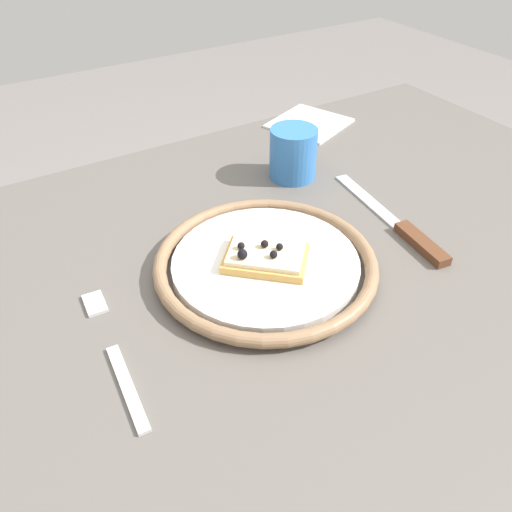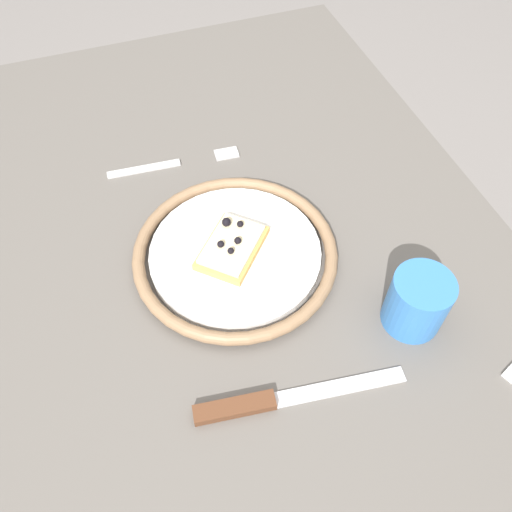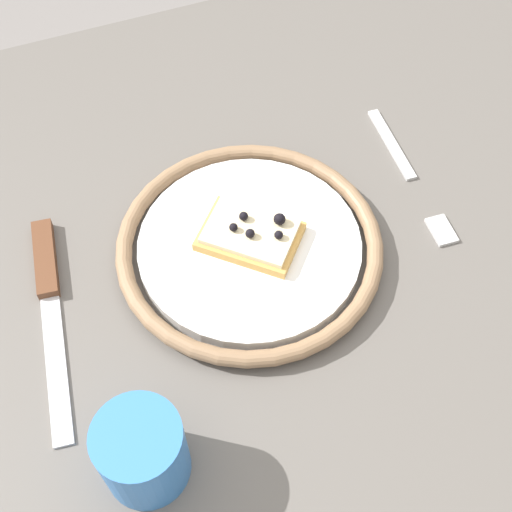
{
  "view_description": "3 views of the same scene",
  "coord_description": "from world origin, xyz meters",
  "px_view_note": "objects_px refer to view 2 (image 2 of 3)",
  "views": [
    {
      "loc": [
        -0.28,
        -0.39,
        1.12
      ],
      "look_at": [
        -0.03,
        0.02,
        0.74
      ],
      "focal_mm": 36.51,
      "sensor_mm": 36.0,
      "label": 1
    },
    {
      "loc": [
        0.37,
        -0.09,
        1.28
      ],
      "look_at": [
        0.01,
        0.04,
        0.75
      ],
      "focal_mm": 36.67,
      "sensor_mm": 36.0,
      "label": 2
    },
    {
      "loc": [
        0.12,
        0.38,
        1.28
      ],
      "look_at": [
        -0.02,
        0.04,
        0.74
      ],
      "focal_mm": 47.27,
      "sensor_mm": 36.0,
      "label": 3
    }
  ],
  "objects_px": {
    "plate": "(235,253)",
    "fork": "(175,163)",
    "dining_table": "(230,307)",
    "cup": "(417,302)",
    "pizza_slice_near": "(232,246)",
    "knife": "(264,402)"
  },
  "relations": [
    {
      "from": "knife",
      "to": "fork",
      "type": "relative_size",
      "value": 1.19
    },
    {
      "from": "plate",
      "to": "knife",
      "type": "height_order",
      "value": "plate"
    },
    {
      "from": "pizza_slice_near",
      "to": "knife",
      "type": "bearing_deg",
      "value": -8.11
    },
    {
      "from": "pizza_slice_near",
      "to": "cup",
      "type": "bearing_deg",
      "value": 47.6
    },
    {
      "from": "cup",
      "to": "pizza_slice_near",
      "type": "bearing_deg",
      "value": -132.4
    },
    {
      "from": "knife",
      "to": "plate",
      "type": "bearing_deg",
      "value": 170.81
    },
    {
      "from": "pizza_slice_near",
      "to": "cup",
      "type": "xyz_separation_m",
      "value": [
        0.16,
        0.18,
        0.01
      ]
    },
    {
      "from": "knife",
      "to": "cup",
      "type": "relative_size",
      "value": 3.11
    },
    {
      "from": "dining_table",
      "to": "cup",
      "type": "relative_size",
      "value": 14.89
    },
    {
      "from": "pizza_slice_near",
      "to": "cup",
      "type": "height_order",
      "value": "cup"
    },
    {
      "from": "pizza_slice_near",
      "to": "cup",
      "type": "distance_m",
      "value": 0.24
    },
    {
      "from": "plate",
      "to": "cup",
      "type": "height_order",
      "value": "cup"
    },
    {
      "from": "dining_table",
      "to": "pizza_slice_near",
      "type": "bearing_deg",
      "value": 146.06
    },
    {
      "from": "plate",
      "to": "fork",
      "type": "height_order",
      "value": "plate"
    },
    {
      "from": "plate",
      "to": "cup",
      "type": "relative_size",
      "value": 3.46
    },
    {
      "from": "dining_table",
      "to": "plate",
      "type": "height_order",
      "value": "plate"
    },
    {
      "from": "pizza_slice_near",
      "to": "dining_table",
      "type": "bearing_deg",
      "value": -33.94
    },
    {
      "from": "plate",
      "to": "fork",
      "type": "relative_size",
      "value": 1.33
    },
    {
      "from": "dining_table",
      "to": "cup",
      "type": "xyz_separation_m",
      "value": [
        0.14,
        0.19,
        0.12
      ]
    },
    {
      "from": "knife",
      "to": "pizza_slice_near",
      "type": "bearing_deg",
      "value": 171.89
    },
    {
      "from": "dining_table",
      "to": "cup",
      "type": "distance_m",
      "value": 0.26
    },
    {
      "from": "fork",
      "to": "knife",
      "type": "bearing_deg",
      "value": -0.21
    }
  ]
}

